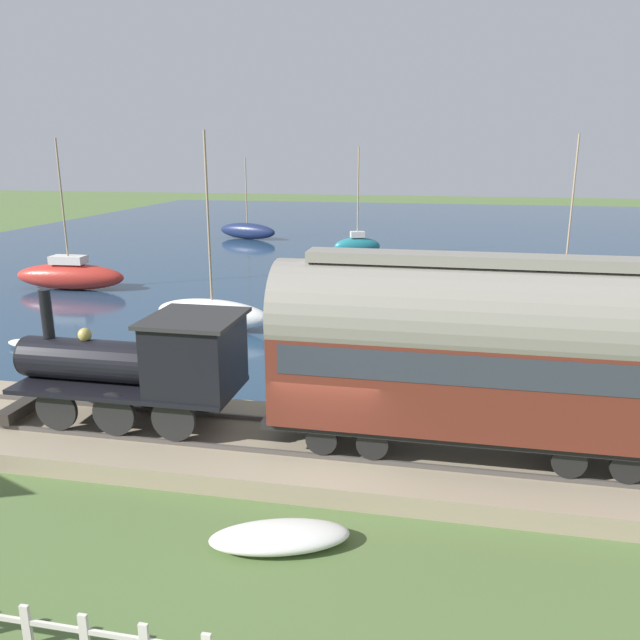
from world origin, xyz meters
The scene contains 13 objects.
ground_plane centered at (0.00, 0.00, 0.00)m, with size 200.00×200.00×0.00m, color #516B38.
harbor_water centered at (43.18, 0.00, 0.00)m, with size 80.00×80.00×0.01m.
rail_embankment centered at (0.64, 0.00, 0.25)m, with size 4.49×56.00×0.61m.
steam_locomotive centered at (0.64, 4.87, 2.34)m, with size 2.42×6.46×3.51m.
passenger_coach centered at (0.64, -3.27, 3.22)m, with size 2.56×9.70×4.78m.
sailboat_brown centered at (21.64, -8.99, 0.63)m, with size 4.47×6.01×8.49m.
sailboat_white centered at (11.62, 7.40, 0.69)m, with size 2.26×5.63×8.47m.
sailboat_navy centered at (40.09, 14.90, 0.74)m, with size 2.91×5.91×7.08m.
sailboat_teal centered at (32.98, 3.95, 0.78)m, with size 2.09×3.65×7.95m.
sailboat_red centered at (17.77, 18.27, 0.81)m, with size 2.06×6.50×8.32m.
rowboat_far_out centered at (9.81, -1.08, 0.27)m, with size 1.42×2.91×0.52m.
rowboat_near_shore centered at (7.47, 13.37, 0.17)m, with size 1.23×2.60×0.33m.
beached_dinghy centered at (-3.12, 0.41, 0.22)m, with size 1.88×3.00×0.44m.
Camera 1 is at (-13.56, -2.50, 7.62)m, focal length 35.00 mm.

